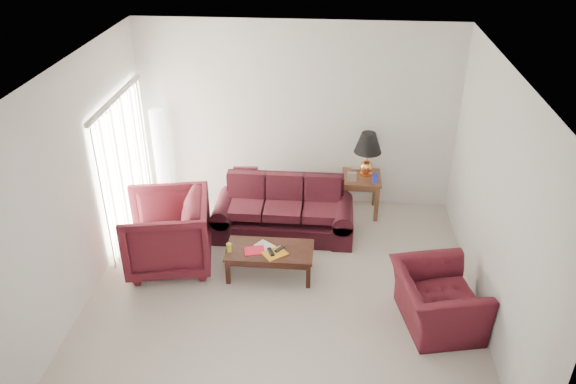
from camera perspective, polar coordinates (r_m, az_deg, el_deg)
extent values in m
plane|color=beige|center=(7.53, -0.56, -10.18)|extent=(5.00, 5.00, 0.00)
cube|color=silver|center=(8.53, -16.16, 2.34)|extent=(0.10, 2.00, 2.16)
cube|color=black|center=(8.79, -4.31, 1.32)|extent=(0.40, 0.22, 0.40)
cube|color=#B5B6BA|center=(8.77, 6.52, 1.56)|extent=(0.14, 0.05, 0.14)
cylinder|color=navy|center=(8.78, 8.87, 1.39)|extent=(0.10, 0.10, 0.14)
cube|color=#BAB9BD|center=(9.04, 6.86, 2.52)|extent=(0.14, 0.17, 0.05)
imported|color=#420F17|center=(7.91, -12.15, -4.06)|extent=(1.34, 1.32, 1.04)
imported|color=#400E17|center=(7.10, 14.88, -10.53)|extent=(1.16, 1.27, 0.71)
cube|color=red|center=(7.57, -3.43, -5.97)|extent=(0.31, 0.27, 0.02)
cube|color=beige|center=(7.66, -2.38, -5.50)|extent=(0.31, 0.30, 0.01)
cube|color=#BC7816|center=(7.50, -1.33, -6.28)|extent=(0.38, 0.37, 0.02)
cube|color=black|center=(7.51, -1.77, -6.08)|extent=(0.12, 0.19, 0.02)
cube|color=black|center=(7.56, -0.86, -5.81)|extent=(0.13, 0.16, 0.02)
cylinder|color=yellow|center=(7.56, -6.01, -5.64)|extent=(0.09, 0.09, 0.12)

